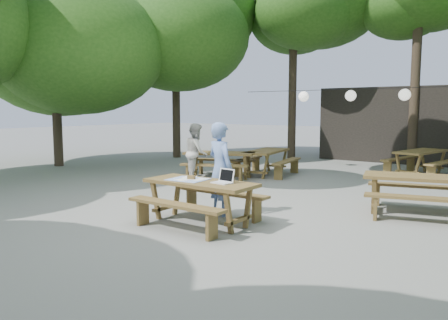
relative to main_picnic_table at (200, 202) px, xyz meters
name	(u,v)px	position (x,y,z in m)	size (l,w,h in m)	color
ground	(253,207)	(0.04, 1.64, -0.39)	(80.00, 80.00, 0.00)	slate
pavilion	(408,124)	(0.54, 12.14, 1.01)	(6.00, 3.00, 2.80)	black
main_picnic_table	(200,202)	(0.00, 0.00, 0.00)	(2.00, 1.58, 0.75)	#513C1C
picnic_table_nw	(220,165)	(-2.76, 4.29, 0.00)	(2.36, 2.19, 0.75)	#513C1C
picnic_table_ne	(420,195)	(2.95, 2.88, 0.00)	(2.24, 2.01, 0.75)	#513C1C
picnic_table_far_w	(266,162)	(-1.96, 5.59, 0.00)	(1.87, 2.13, 0.75)	#513C1C
picnic_table_far_e	(420,162)	(1.84, 8.23, 0.00)	(1.96, 2.20, 0.75)	#513C1C
woman	(221,169)	(-0.10, 0.73, 0.49)	(0.64, 0.42, 1.75)	#6F8DCA
second_person	(196,152)	(-2.97, 3.49, 0.41)	(0.78, 0.60, 1.60)	beige
laptop	(224,179)	(0.45, 0.08, 0.42)	(0.36, 0.30, 0.24)	white
tabletop_clutter	(189,179)	(-0.26, 0.01, 0.37)	(0.70, 0.64, 0.08)	#3D6FD0
paper_lanterns	(351,96)	(-0.14, 7.64, 2.02)	(9.00, 0.34, 0.38)	black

